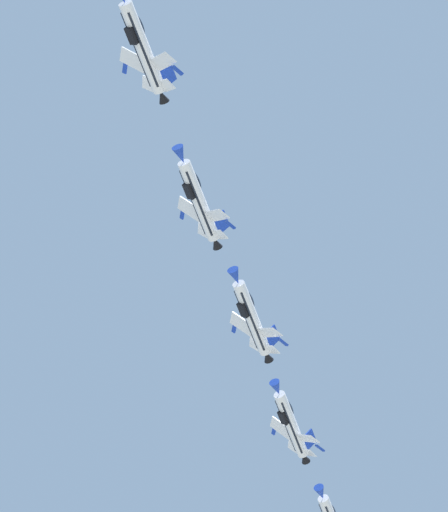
% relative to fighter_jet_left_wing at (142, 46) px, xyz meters
% --- Properties ---
extents(fighter_jet_left_wing, '(8.40, 15.91, 6.69)m').
position_rel_fighter_jet_left_wing_xyz_m(fighter_jet_left_wing, '(0.00, 0.00, 0.00)').
color(fighter_jet_left_wing, white).
extents(fighter_jet_right_wing, '(8.00, 15.91, 7.13)m').
position_rel_fighter_jet_left_wing_xyz_m(fighter_jet_right_wing, '(-0.56, 22.61, 0.64)').
color(fighter_jet_right_wing, white).
extents(fighter_jet_left_outer, '(8.12, 15.91, 7.01)m').
position_rel_fighter_jet_left_wing_xyz_m(fighter_jet_left_outer, '(0.89, 40.82, -1.99)').
color(fighter_jet_left_outer, white).
extents(fighter_jet_right_outer, '(8.02, 15.91, 7.11)m').
position_rel_fighter_jet_left_wing_xyz_m(fighter_jet_right_outer, '(0.02, 62.82, 0.96)').
color(fighter_jet_right_outer, white).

